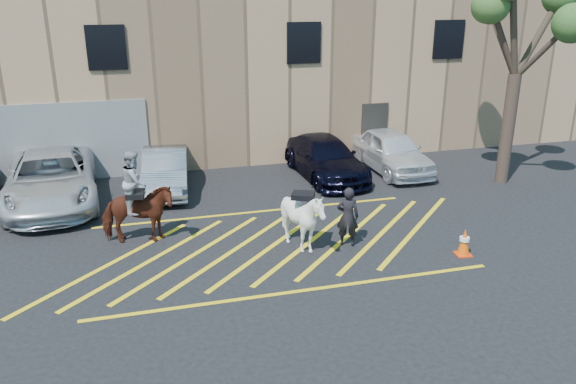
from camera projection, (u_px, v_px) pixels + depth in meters
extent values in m
plane|color=black|center=(270.00, 241.00, 15.23)|extent=(90.00, 90.00, 0.00)
imported|color=silver|center=(51.00, 179.00, 17.71)|extent=(3.13, 6.03, 1.62)
imported|color=gray|center=(166.00, 170.00, 18.95)|extent=(1.86, 4.31, 1.38)
imported|color=black|center=(325.00, 158.00, 20.37)|extent=(2.22, 4.94, 1.41)
imported|color=white|center=(392.00, 151.00, 21.03)|extent=(1.83, 4.49, 1.52)
imported|color=black|center=(348.00, 217.00, 14.75)|extent=(0.70, 0.59, 1.62)
cube|color=tan|center=(206.00, 60.00, 24.95)|extent=(32.00, 10.00, 7.00)
cube|color=black|center=(106.00, 48.00, 19.01)|extent=(1.30, 0.08, 1.50)
cube|color=black|center=(304.00, 43.00, 20.74)|extent=(1.30, 0.08, 1.50)
cube|color=black|center=(449.00, 39.00, 22.23)|extent=(1.30, 0.08, 1.50)
cube|color=#38332D|center=(374.00, 130.00, 22.67)|extent=(1.10, 0.08, 2.20)
cube|color=yellow|center=(109.00, 265.00, 13.92)|extent=(4.20, 4.20, 0.01)
cube|color=yellow|center=(152.00, 260.00, 14.18)|extent=(4.20, 4.20, 0.01)
cube|color=yellow|center=(194.00, 255.00, 14.44)|extent=(4.20, 4.20, 0.01)
cube|color=yellow|center=(234.00, 250.00, 14.70)|extent=(4.20, 4.20, 0.01)
cube|color=yellow|center=(273.00, 246.00, 14.96)|extent=(4.20, 4.20, 0.01)
cube|color=yellow|center=(311.00, 241.00, 15.22)|extent=(4.20, 4.20, 0.01)
cube|color=yellow|center=(347.00, 237.00, 15.48)|extent=(4.20, 4.20, 0.01)
cube|color=yellow|center=(382.00, 233.00, 15.73)|extent=(4.20, 4.20, 0.01)
cube|color=yellow|center=(416.00, 229.00, 15.99)|extent=(4.20, 4.20, 0.01)
cube|color=yellow|center=(254.00, 212.00, 17.23)|extent=(9.50, 0.12, 0.01)
cube|color=yellow|center=(299.00, 291.00, 12.68)|extent=(9.50, 0.12, 0.01)
imported|color=#5E2216|center=(137.00, 214.00, 14.88)|extent=(2.04, 1.14, 1.64)
imported|color=#9698A0|center=(134.00, 182.00, 14.58)|extent=(0.74, 0.89, 1.67)
cube|color=black|center=(135.00, 194.00, 14.69)|extent=(0.53, 0.62, 0.14)
imported|color=white|center=(303.00, 220.00, 14.46)|extent=(1.90, 1.98, 1.69)
cube|color=black|center=(303.00, 196.00, 14.24)|extent=(0.70, 0.66, 0.14)
cube|color=#FF380A|center=(463.00, 254.00, 14.45)|extent=(0.42, 0.42, 0.03)
cone|color=#FF580A|center=(464.00, 241.00, 14.32)|extent=(0.32, 0.32, 0.70)
cylinder|color=white|center=(465.00, 239.00, 14.30)|extent=(0.25, 0.25, 0.10)
cylinder|color=#4D3A2E|center=(508.00, 130.00, 19.36)|extent=(0.44, 0.44, 3.80)
cylinder|color=#413727|center=(538.00, 37.00, 18.64)|extent=(1.76, 0.51, 2.68)
cylinder|color=#453429|center=(501.00, 41.00, 19.14)|extent=(0.33, 1.88, 2.34)
cylinder|color=#443129|center=(503.00, 42.00, 18.22)|extent=(1.40, 0.20, 2.39)
cylinder|color=#443629|center=(542.00, 51.00, 17.88)|extent=(0.78, 1.62, 1.96)
cylinder|color=#49372C|center=(514.00, 31.00, 17.88)|extent=(1.16, 0.77, 3.11)
sphere|color=#386029|center=(489.00, 6.00, 19.53)|extent=(1.20, 1.20, 1.20)
sphere|color=#497431|center=(491.00, 5.00, 17.68)|extent=(1.20, 1.20, 1.20)
sphere|color=#3E6E2F|center=(572.00, 23.00, 17.00)|extent=(1.20, 1.20, 1.20)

